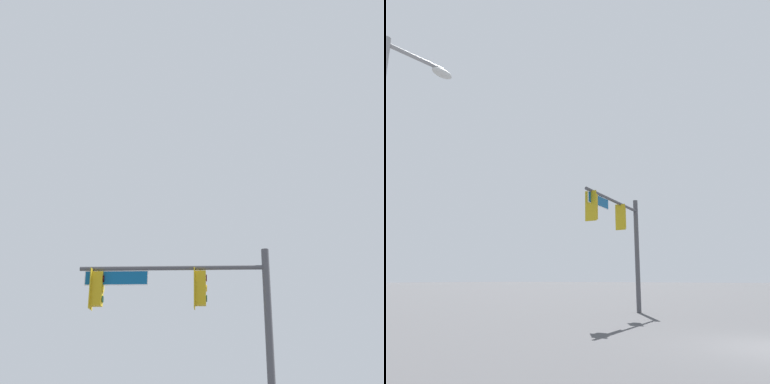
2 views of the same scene
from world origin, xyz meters
TOP-DOWN VIEW (x-y plane):
  - signal_pole_near at (-5.49, -7.50)m, footprint 6.19×0.94m

SIDE VIEW (x-z plane):
  - signal_pole_near at x=-5.49m, z-range 1.12..7.14m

